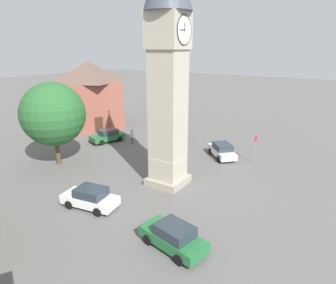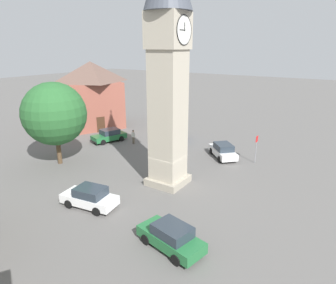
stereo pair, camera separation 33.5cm
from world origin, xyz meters
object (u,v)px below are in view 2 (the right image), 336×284
(car_blue_kerb, at_px, (223,151))
(road_sign, at_px, (256,145))
(building_corner_back, at_px, (92,95))
(clock_tower, at_px, (168,43))
(tree, at_px, (54,114))
(pedestrian, at_px, (133,136))
(car_silver_kerb, at_px, (109,135))
(car_white_side, at_px, (90,197))
(car_red_corner, at_px, (177,134))
(car_black_far, at_px, (171,237))

(car_blue_kerb, xyz_separation_m, road_sign, (-0.32, 3.30, 1.14))
(building_corner_back, xyz_separation_m, road_sign, (1.19, 23.78, -2.79))
(clock_tower, bearing_deg, tree, -79.88)
(pedestrian, bearing_deg, tree, -13.90)
(pedestrian, relative_size, road_sign, 0.60)
(car_blue_kerb, xyz_separation_m, pedestrian, (1.47, -10.80, 0.25))
(car_blue_kerb, distance_m, car_silver_kerb, 14.07)
(car_white_side, distance_m, building_corner_back, 23.27)
(car_blue_kerb, bearing_deg, tree, -51.56)
(car_red_corner, height_order, car_white_side, same)
(pedestrian, bearing_deg, car_white_side, 26.97)
(tree, distance_m, building_corner_back, 14.00)
(car_blue_kerb, height_order, car_red_corner, same)
(pedestrian, relative_size, building_corner_back, 0.17)
(car_black_far, xyz_separation_m, road_sign, (-15.64, 0.03, 1.14))
(car_white_side, height_order, car_black_far, same)
(car_black_far, relative_size, tree, 0.55)
(clock_tower, relative_size, pedestrian, 11.47)
(car_silver_kerb, relative_size, car_red_corner, 1.00)
(building_corner_back, bearing_deg, car_silver_kerb, 59.53)
(car_black_far, bearing_deg, car_blue_kerb, -167.93)
(car_blue_kerb, distance_m, car_red_corner, 7.55)
(clock_tower, bearing_deg, road_sign, 150.80)
(car_red_corner, bearing_deg, building_corner_back, -85.58)
(building_corner_back, bearing_deg, road_sign, 87.13)
(car_black_far, distance_m, building_corner_back, 29.38)
(building_corner_back, bearing_deg, tree, 32.36)
(car_silver_kerb, distance_m, building_corner_back, 8.62)
(car_black_far, bearing_deg, car_silver_kerb, -127.06)
(car_silver_kerb, xyz_separation_m, car_red_corner, (-4.92, 6.76, 0.00))
(clock_tower, bearing_deg, car_blue_kerb, 169.76)
(car_white_side, bearing_deg, clock_tower, 157.34)
(car_black_far, relative_size, building_corner_back, 0.45)
(car_blue_kerb, distance_m, car_white_side, 15.15)
(clock_tower, xyz_separation_m, road_sign, (-8.58, 4.79, -9.42))
(car_white_side, height_order, road_sign, road_sign)
(pedestrian, bearing_deg, car_blue_kerb, 97.76)
(car_red_corner, distance_m, pedestrian, 5.46)
(clock_tower, relative_size, building_corner_back, 1.98)
(clock_tower, xyz_separation_m, car_blue_kerb, (-8.26, 1.49, -10.56))
(car_blue_kerb, xyz_separation_m, car_silver_kerb, (2.37, -13.87, 0.00))
(clock_tower, height_order, building_corner_back, clock_tower)
(car_black_far, distance_m, pedestrian, 19.74)
(clock_tower, bearing_deg, car_red_corner, -152.53)
(car_red_corner, bearing_deg, car_silver_kerb, -53.92)
(car_silver_kerb, xyz_separation_m, pedestrian, (-0.90, 3.07, 0.25))
(car_white_side, bearing_deg, road_sign, 153.49)
(car_blue_kerb, distance_m, car_black_far, 15.66)
(car_blue_kerb, relative_size, building_corner_back, 0.42)
(car_white_side, bearing_deg, car_blue_kerb, 164.18)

